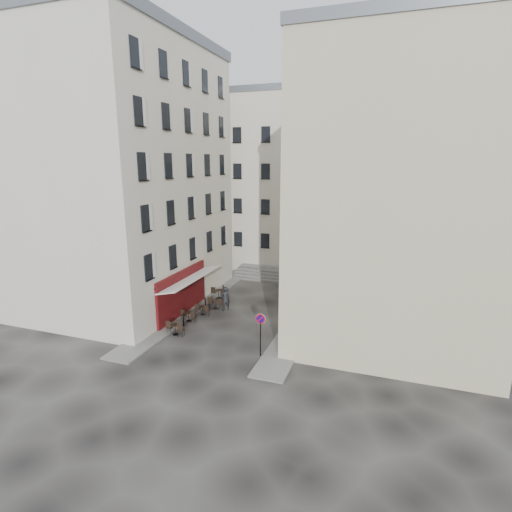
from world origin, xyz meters
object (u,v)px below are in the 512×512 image
at_px(bistro_table_b, 189,316).
at_px(pedestrian, 225,299).
at_px(no_parking_sign, 260,326).
at_px(bistro_table_a, 176,328).

height_order(bistro_table_b, pedestrian, pedestrian).
distance_m(no_parking_sign, pedestrian, 8.05).
relative_size(no_parking_sign, bistro_table_b, 2.22).
bearing_deg(no_parking_sign, bistro_table_b, 149.88).
bearing_deg(no_parking_sign, bistro_table_a, 168.15).
distance_m(bistro_table_a, pedestrian, 5.54).
xyz_separation_m(bistro_table_a, bistro_table_b, (-0.29, 2.39, -0.04)).
xyz_separation_m(bistro_table_a, pedestrian, (1.36, 5.35, 0.49)).
bearing_deg(bistro_table_b, bistro_table_a, -82.98).
relative_size(no_parking_sign, pedestrian, 1.38).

